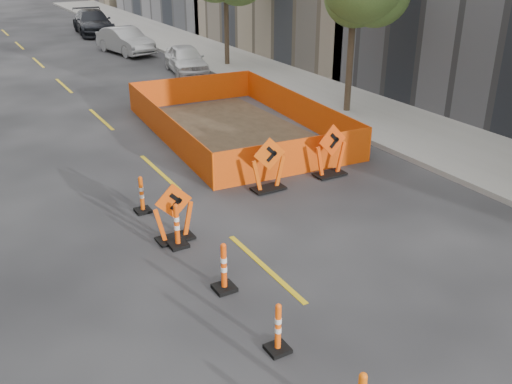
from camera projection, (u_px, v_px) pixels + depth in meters
sidewalk_right at (359, 110)px, 22.16m from camera, size 4.00×90.00×0.15m
channelizer_3 at (278, 328)px, 9.23m from camera, size 0.37×0.37×0.93m
channelizer_4 at (224, 267)px, 10.83m from camera, size 0.40×0.40×1.03m
channelizer_5 at (177, 225)px, 12.37m from camera, size 0.41×0.41×1.04m
channelizer_6 at (142, 194)px, 13.95m from camera, size 0.38×0.38×0.95m
chevron_sign_left at (174, 212)px, 12.57m from camera, size 0.97×0.63×1.39m
chevron_sign_center at (269, 164)px, 15.06m from camera, size 1.06×0.71×1.50m
chevron_sign_right at (331, 150)px, 15.97m from camera, size 1.05×0.66×1.53m
safety_fence at (235, 117)px, 19.65m from camera, size 5.67×8.96×1.08m
parked_car_near at (186, 59)px, 28.20m from camera, size 2.28×4.19×1.35m
parked_car_mid at (125, 41)px, 32.82m from camera, size 2.36×4.67×1.47m
parked_car_far at (93, 22)px, 39.28m from camera, size 2.80×5.72×1.60m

